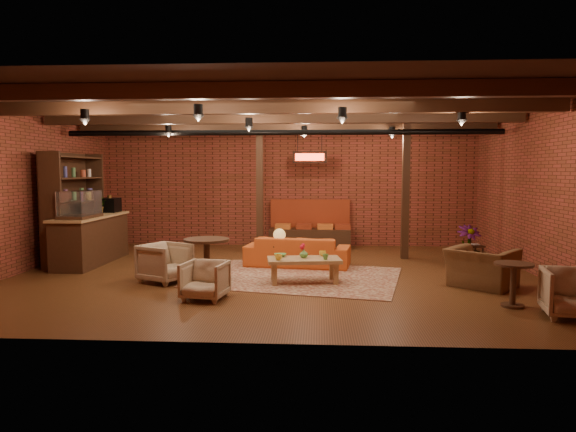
# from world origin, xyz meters

# --- Properties ---
(floor) EXTENTS (10.00, 10.00, 0.00)m
(floor) POSITION_xyz_m (0.00, 0.00, 0.00)
(floor) COLOR #37210D
(floor) RESTS_ON ground
(ceiling) EXTENTS (10.00, 8.00, 0.02)m
(ceiling) POSITION_xyz_m (0.00, 0.00, 3.20)
(ceiling) COLOR black
(ceiling) RESTS_ON wall_back
(wall_back) EXTENTS (10.00, 0.02, 3.20)m
(wall_back) POSITION_xyz_m (0.00, 4.00, 1.60)
(wall_back) COLOR brown
(wall_back) RESTS_ON ground
(wall_front) EXTENTS (10.00, 0.02, 3.20)m
(wall_front) POSITION_xyz_m (0.00, -4.00, 1.60)
(wall_front) COLOR brown
(wall_front) RESTS_ON ground
(wall_left) EXTENTS (0.02, 8.00, 3.20)m
(wall_left) POSITION_xyz_m (-5.00, 0.00, 1.60)
(wall_left) COLOR brown
(wall_left) RESTS_ON ground
(wall_right) EXTENTS (0.02, 8.00, 3.20)m
(wall_right) POSITION_xyz_m (5.00, 0.00, 1.60)
(wall_right) COLOR brown
(wall_right) RESTS_ON ground
(ceiling_beams) EXTENTS (9.80, 6.40, 0.22)m
(ceiling_beams) POSITION_xyz_m (0.00, 0.00, 3.08)
(ceiling_beams) COLOR black
(ceiling_beams) RESTS_ON ceiling
(ceiling_pipe) EXTENTS (9.60, 0.12, 0.12)m
(ceiling_pipe) POSITION_xyz_m (0.00, 1.60, 2.85)
(ceiling_pipe) COLOR black
(ceiling_pipe) RESTS_ON ceiling
(post_left) EXTENTS (0.16, 0.16, 3.20)m
(post_left) POSITION_xyz_m (-0.60, 2.60, 1.60)
(post_left) COLOR black
(post_left) RESTS_ON ground
(post_right) EXTENTS (0.16, 0.16, 3.20)m
(post_right) POSITION_xyz_m (2.80, 2.00, 1.60)
(post_right) COLOR black
(post_right) RESTS_ON ground
(service_counter) EXTENTS (0.80, 2.50, 1.60)m
(service_counter) POSITION_xyz_m (-4.10, 1.00, 0.80)
(service_counter) COLOR black
(service_counter) RESTS_ON ground
(plant_counter) EXTENTS (0.35, 0.39, 0.30)m
(plant_counter) POSITION_xyz_m (-4.00, 1.20, 1.22)
(plant_counter) COLOR #337F33
(plant_counter) RESTS_ON service_counter
(shelving_hutch) EXTENTS (0.52, 2.00, 2.40)m
(shelving_hutch) POSITION_xyz_m (-4.50, 1.10, 1.20)
(shelving_hutch) COLOR black
(shelving_hutch) RESTS_ON ground
(banquette) EXTENTS (2.10, 0.70, 1.00)m
(banquette) POSITION_xyz_m (0.60, 3.55, 0.50)
(banquette) COLOR maroon
(banquette) RESTS_ON ground
(service_sign) EXTENTS (0.86, 0.06, 0.30)m
(service_sign) POSITION_xyz_m (0.60, 3.10, 2.35)
(service_sign) COLOR #FD3919
(service_sign) RESTS_ON ceiling
(ceiling_spotlights) EXTENTS (6.40, 4.40, 0.28)m
(ceiling_spotlights) POSITION_xyz_m (0.00, 0.00, 2.86)
(ceiling_spotlights) COLOR black
(ceiling_spotlights) RESTS_ON ceiling
(rug) EXTENTS (4.19, 3.53, 0.01)m
(rug) POSITION_xyz_m (0.44, -0.23, 0.01)
(rug) COLOR maroon
(rug) RESTS_ON floor
(sofa) EXTENTS (2.27, 1.15, 0.63)m
(sofa) POSITION_xyz_m (0.39, 0.89, 0.32)
(sofa) COLOR #B54819
(sofa) RESTS_ON floor
(coffee_table) EXTENTS (1.37, 0.81, 0.70)m
(coffee_table) POSITION_xyz_m (0.56, -0.71, 0.40)
(coffee_table) COLOR olive
(coffee_table) RESTS_ON floor
(side_table_lamp) EXTENTS (0.51, 0.51, 0.81)m
(side_table_lamp) POSITION_xyz_m (0.02, 0.78, 0.62)
(side_table_lamp) COLOR black
(side_table_lamp) RESTS_ON floor
(round_table_left) EXTENTS (0.79, 0.79, 0.83)m
(round_table_left) POSITION_xyz_m (-1.12, -1.02, 0.56)
(round_table_left) COLOR black
(round_table_left) RESTS_ON floor
(armchair_a) EXTENTS (0.97, 0.99, 0.77)m
(armchair_a) POSITION_xyz_m (-1.93, -0.79, 0.39)
(armchair_a) COLOR beige
(armchair_a) RESTS_ON floor
(armchair_b) EXTENTS (0.73, 0.70, 0.66)m
(armchair_b) POSITION_xyz_m (-0.94, -1.99, 0.33)
(armchair_b) COLOR beige
(armchair_b) RESTS_ON floor
(armchair_right) EXTENTS (1.23, 1.19, 0.91)m
(armchair_right) POSITION_xyz_m (3.65, -0.87, 0.45)
(armchair_right) COLOR brown
(armchair_right) RESTS_ON floor
(side_table_book) EXTENTS (0.47, 0.47, 0.47)m
(side_table_book) POSITION_xyz_m (4.07, 1.15, 0.42)
(side_table_book) COLOR black
(side_table_book) RESTS_ON floor
(round_table_right) EXTENTS (0.56, 0.56, 0.65)m
(round_table_right) POSITION_xyz_m (3.70, -2.15, 0.44)
(round_table_right) COLOR black
(round_table_right) RESTS_ON floor
(armchair_far) EXTENTS (0.84, 0.80, 0.74)m
(armchair_far) POSITION_xyz_m (4.29, -2.70, 0.37)
(armchair_far) COLOR beige
(armchair_far) RESTS_ON floor
(plant_tall) EXTENTS (1.76, 1.76, 2.68)m
(plant_tall) POSITION_xyz_m (3.91, 0.87, 1.34)
(plant_tall) COLOR #4C7F4C
(plant_tall) RESTS_ON floor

